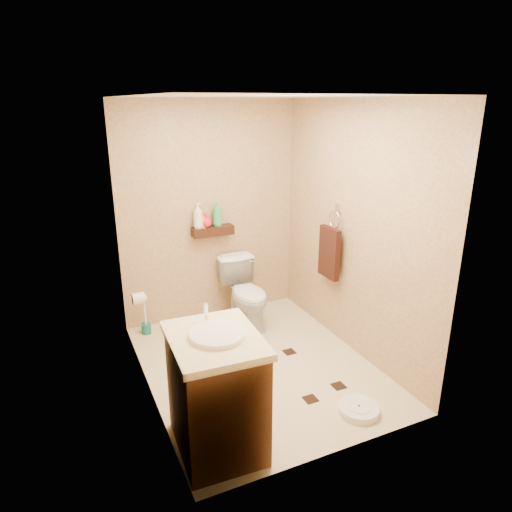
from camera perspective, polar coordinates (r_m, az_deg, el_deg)
name	(u,v)px	position (r m, az deg, el deg)	size (l,w,h in m)	color
ground	(257,365)	(4.42, 0.18, -13.50)	(2.50, 2.50, 0.00)	beige
wall_back	(210,213)	(5.04, -5.79, 5.34)	(2.00, 0.04, 2.40)	tan
wall_front	(341,298)	(2.90, 10.64, -5.18)	(2.00, 0.04, 2.40)	tan
wall_left	(140,260)	(3.64, -14.27, -0.48)	(0.04, 2.50, 2.40)	tan
wall_right	(353,231)	(4.41, 12.09, 3.08)	(0.04, 2.50, 2.40)	tan
ceiling	(258,96)	(3.74, 0.22, 19.35)	(2.00, 2.50, 0.02)	silver
wall_shelf	(213,231)	(5.01, -5.42, 3.15)	(0.46, 0.14, 0.10)	#351B0E
floor_accents	(262,367)	(4.40, 0.79, -13.66)	(1.20, 1.33, 0.01)	black
toilet	(246,293)	(5.02, -1.25, -4.69)	(0.41, 0.72, 0.73)	white
vanity	(216,391)	(3.31, -4.98, -16.50)	(0.63, 0.75, 1.02)	brown
bathroom_scale	(359,409)	(3.92, 12.71, -18.20)	(0.39, 0.39, 0.07)	white
toilet_brush	(146,320)	(5.04, -13.64, -7.77)	(0.10, 0.10, 0.45)	#186362
towel_ring	(330,250)	(4.63, 9.20, 0.71)	(0.12, 0.30, 0.76)	silver
toilet_paper	(138,298)	(4.46, -14.50, -5.14)	(0.12, 0.11, 0.12)	white
bottle_a	(198,216)	(4.92, -7.27, 5.02)	(0.11, 0.11, 0.27)	white
bottle_b	(204,221)	(4.95, -6.57, 4.39)	(0.07, 0.07, 0.15)	gold
bottle_c	(206,220)	(4.96, -6.27, 4.48)	(0.12, 0.12, 0.16)	red
bottle_d	(217,214)	(4.98, -4.87, 5.29)	(0.11, 0.11, 0.27)	#39AB5B
bottle_e	(218,219)	(5.00, -4.78, 4.62)	(0.07, 0.07, 0.15)	#D77647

